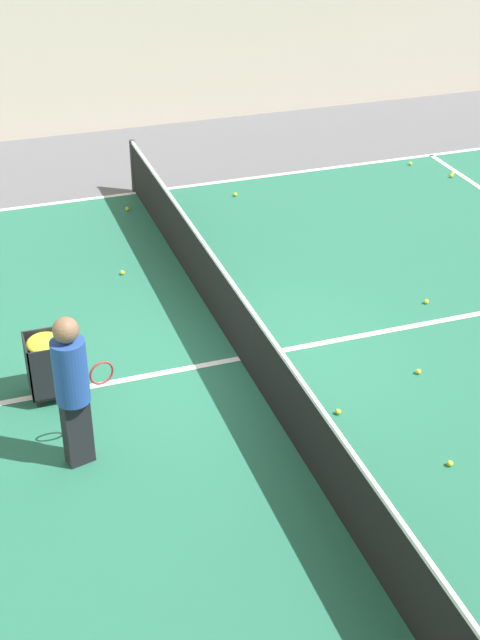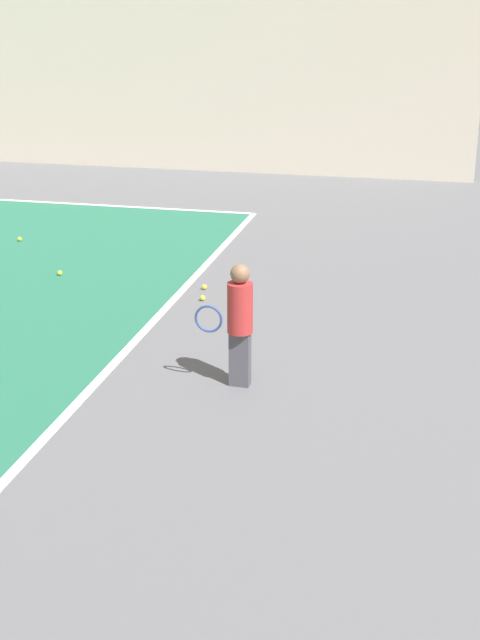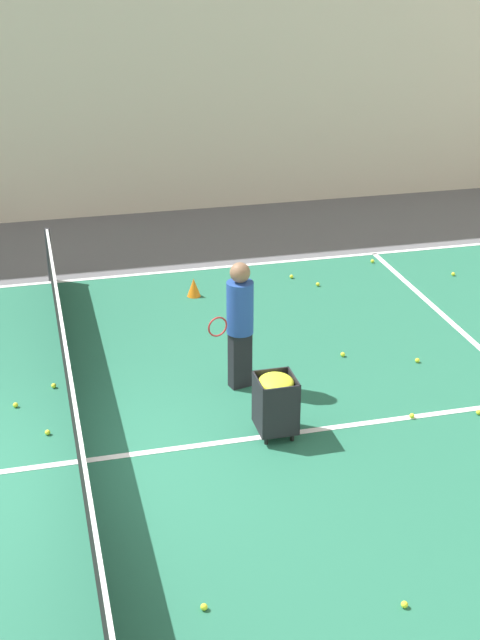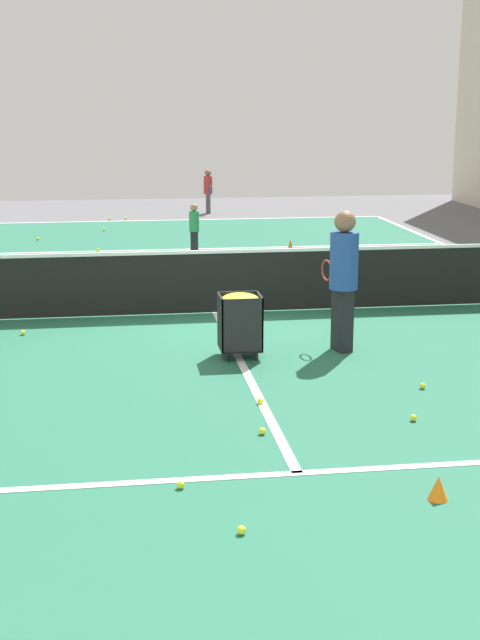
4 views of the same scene
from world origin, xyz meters
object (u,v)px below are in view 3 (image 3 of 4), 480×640
object	(u,v)px
coach_at_net	(240,317)
ball_cart	(276,395)
training_cone_0	(194,287)
tennis_net	(76,425)

from	to	relation	value
coach_at_net	ball_cart	distance (m)	1.43
coach_at_net	training_cone_0	bearing A→B (deg)	-104.54
tennis_net	ball_cart	distance (m)	2.44
tennis_net	training_cone_0	size ratio (longest dim) A/B	37.77
coach_at_net	training_cone_0	size ratio (longest dim) A/B	5.69
coach_at_net	ball_cart	size ratio (longest dim) A/B	2.20
ball_cart	coach_at_net	bearing A→B (deg)	-174.83
training_cone_0	ball_cart	bearing A→B (deg)	1.37
tennis_net	training_cone_0	distance (m)	5.22
training_cone_0	coach_at_net	bearing A→B (deg)	-0.20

